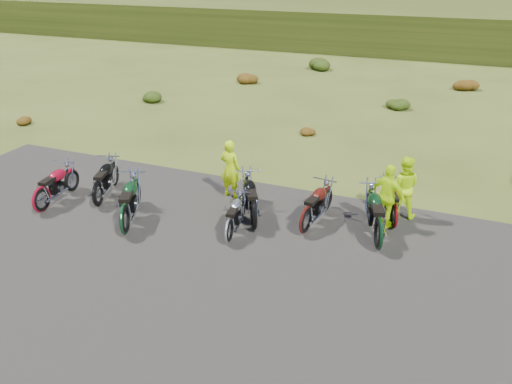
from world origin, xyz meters
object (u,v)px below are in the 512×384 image
at_px(motorcycle_7, 377,249).
at_px(person_middle, 230,170).
at_px(motorcycle_0, 100,206).
at_px(motorcycle_3, 229,243).

relative_size(motorcycle_7, person_middle, 1.32).
relative_size(motorcycle_0, person_middle, 1.20).
relative_size(motorcycle_3, motorcycle_7, 0.79).
bearing_deg(person_middle, motorcycle_7, 170.85).
bearing_deg(motorcycle_7, person_middle, 55.27).
relative_size(motorcycle_3, person_middle, 1.05).
xyz_separation_m(motorcycle_0, motorcycle_7, (7.87, 0.66, 0.00)).
height_order(motorcycle_3, motorcycle_7, motorcycle_7).
height_order(motorcycle_0, motorcycle_7, motorcycle_7).
xyz_separation_m(motorcycle_0, person_middle, (3.27, 2.01, 0.89)).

